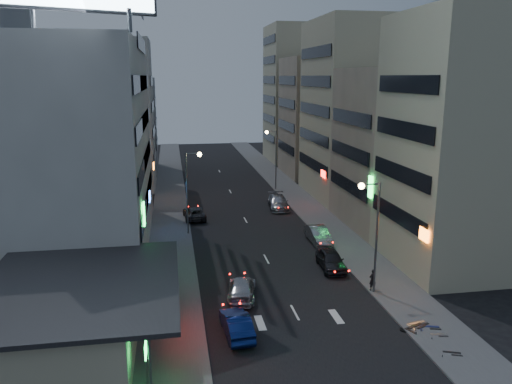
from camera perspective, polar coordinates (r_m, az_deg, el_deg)
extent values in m
plane|color=black|center=(30.45, 6.37, -16.87)|extent=(180.00, 180.00, 0.00)
cube|color=#4C4C4F|center=(57.32, -9.75, -2.40)|extent=(4.00, 120.00, 0.12)
cube|color=#4C4C4F|center=(59.41, 5.87, -1.73)|extent=(4.00, 120.00, 0.12)
cube|color=tan|center=(31.06, -21.15, -13.35)|extent=(8.00, 12.00, 3.60)
cube|color=black|center=(30.08, -19.57, -10.02)|extent=(11.00, 13.00, 0.25)
cube|color=black|center=(29.87, -11.56, -11.02)|extent=(0.12, 4.00, 0.90)
cube|color=#FF1E14|center=(29.87, -11.41, -11.01)|extent=(0.04, 3.70, 0.70)
cube|color=#B9B9B4|center=(46.67, -21.28, 4.60)|extent=(14.00, 24.00, 18.00)
cube|color=tan|center=(42.65, 22.50, 5.13)|extent=(10.00, 11.00, 20.00)
cube|color=tan|center=(53.12, 16.25, 4.80)|extent=(11.00, 12.00, 16.00)
cube|color=tan|center=(64.53, 10.98, 9.14)|extent=(10.00, 14.00, 22.00)
cube|color=#B9B9B4|center=(70.93, -16.23, 8.38)|extent=(11.00, 10.00, 20.00)
cube|color=slate|center=(84.07, -15.51, 7.37)|extent=(12.00, 10.00, 15.00)
cube|color=tan|center=(79.00, 7.43, 8.49)|extent=(11.00, 12.00, 18.00)
cube|color=tan|center=(92.42, 5.22, 11.05)|extent=(12.00, 12.00, 24.00)
cylinder|color=#595B60|center=(36.47, -24.16, 17.64)|extent=(0.30, 0.30, 1.50)
cylinder|color=#595B60|center=(35.56, -14.26, 18.49)|extent=(0.30, 0.30, 1.50)
cylinder|color=#595B60|center=(35.98, 13.61, -5.18)|extent=(0.16, 0.16, 8.00)
cylinder|color=#595B60|center=(34.71, 12.89, 0.87)|extent=(1.40, 0.10, 0.10)
sphere|color=#FFD88C|center=(34.51, 11.96, 0.67)|extent=(0.44, 0.44, 0.44)
cylinder|color=#595B60|center=(48.59, -7.90, -0.19)|extent=(0.16, 0.16, 8.00)
cylinder|color=#595B60|center=(47.88, -7.20, 4.39)|extent=(1.40, 0.10, 0.10)
sphere|color=#FFD88C|center=(47.92, -6.48, 4.30)|extent=(0.44, 0.44, 0.44)
cylinder|color=#595B60|center=(67.67, 2.31, 3.67)|extent=(0.16, 0.16, 8.00)
cylinder|color=#595B60|center=(67.00, 1.75, 6.94)|extent=(1.40, 0.10, 0.10)
sphere|color=#FFD88C|center=(66.90, 1.24, 6.85)|extent=(0.44, 0.44, 0.44)
imported|color=#25252A|center=(40.92, 8.55, -7.68)|extent=(2.06, 4.58, 1.53)
imported|color=gray|center=(47.05, 7.12, -4.87)|extent=(1.63, 4.56, 1.50)
imported|color=#26262B|center=(54.64, -7.07, -2.43)|extent=(2.48, 4.82, 1.30)
imported|color=#97989E|center=(58.51, 2.56, -1.18)|extent=(2.63, 5.52, 1.55)
imported|color=navy|center=(30.90, -2.25, -14.85)|extent=(1.79, 4.32, 1.39)
imported|color=#AFB2B8|center=(35.55, -1.64, -10.98)|extent=(2.69, 4.90, 1.34)
imported|color=black|center=(37.32, 13.18, -9.74)|extent=(0.65, 0.52, 1.58)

